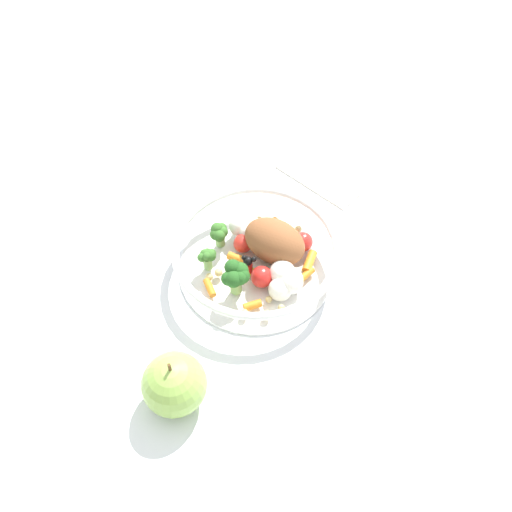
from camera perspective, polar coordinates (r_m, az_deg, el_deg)
The scene contains 4 objects.
ground_plane at distance 0.77m, azimuth -1.04°, elevation -1.09°, with size 2.40×2.40×0.00m, color white.
food_container at distance 0.74m, azimuth 0.40°, elevation 0.31°, with size 0.23×0.23×0.07m.
loose_apple at distance 0.64m, azimuth -8.77°, elevation -13.48°, with size 0.08×0.08×0.09m.
folded_napkin at distance 0.91m, azimuth 7.85°, elevation 9.14°, with size 0.11×0.14×0.01m, color silver.
Camera 1 is at (0.22, 0.40, 0.62)m, focal length 37.17 mm.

